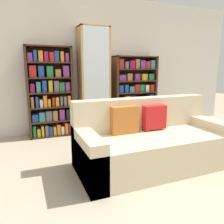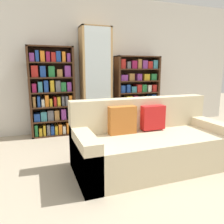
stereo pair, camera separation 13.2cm
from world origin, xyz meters
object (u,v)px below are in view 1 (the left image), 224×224
at_px(bookshelf_right, 134,93).
at_px(wine_bottle, 137,129).
at_px(display_cabinet, 94,82).
at_px(couch, 152,143).
at_px(bookshelf_left, 50,94).

xyz_separation_m(bookshelf_right, wine_bottle, (-0.32, -0.71, -0.60)).
relative_size(display_cabinet, wine_bottle, 5.63).
bearing_deg(display_cabinet, couch, -83.48).
height_order(display_cabinet, wine_bottle, display_cabinet).
relative_size(bookshelf_left, bookshelf_right, 1.09).
bearing_deg(display_cabinet, bookshelf_left, 178.97).
xyz_separation_m(bookshelf_left, display_cabinet, (0.86, -0.02, 0.21)).
relative_size(couch, wine_bottle, 5.47).
relative_size(bookshelf_right, wine_bottle, 4.18).
distance_m(bookshelf_left, wine_bottle, 1.76).
bearing_deg(bookshelf_left, wine_bottle, -26.03).
bearing_deg(display_cabinet, wine_bottle, -49.03).
relative_size(couch, display_cabinet, 0.97).
bearing_deg(wine_bottle, couch, -109.03).
height_order(couch, bookshelf_left, bookshelf_left).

